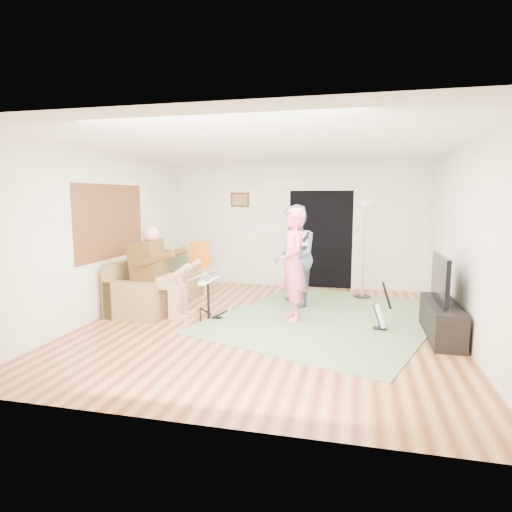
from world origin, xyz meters
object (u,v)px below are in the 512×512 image
(sofa, at_px, (153,289))
(dining_chair, at_px, (199,275))
(guitar_spare, at_px, (381,316))
(drum_kit, at_px, (208,300))
(torchiere_lamp, at_px, (364,232))
(television, at_px, (440,278))
(tv_cabinet, at_px, (442,320))
(singer, at_px, (293,265))
(guitarist, at_px, (294,256))

(sofa, distance_m, dining_chair, 1.25)
(guitar_spare, bearing_deg, drum_kit, -179.36)
(drum_kit, bearing_deg, torchiere_lamp, 40.36)
(drum_kit, xyz_separation_m, dining_chair, (-0.85, 1.81, 0.06))
(torchiere_lamp, height_order, television, torchiere_lamp)
(tv_cabinet, distance_m, television, 0.60)
(guitar_spare, distance_m, torchiere_lamp, 2.33)
(singer, bearing_deg, tv_cabinet, 58.23)
(torchiere_lamp, bearing_deg, dining_chair, -175.42)
(torchiere_lamp, bearing_deg, guitarist, -140.81)
(singer, distance_m, guitar_spare, 1.53)
(guitar_spare, xyz_separation_m, dining_chair, (-3.54, 1.78, 0.16))
(drum_kit, relative_size, guitarist, 0.38)
(television, bearing_deg, dining_chair, 155.62)
(singer, height_order, dining_chair, singer)
(singer, bearing_deg, guitarist, 164.77)
(tv_cabinet, bearing_deg, singer, 170.07)
(singer, relative_size, guitar_spare, 2.48)
(singer, distance_m, guitarist, 0.86)
(guitar_spare, distance_m, tv_cabinet, 0.83)
(tv_cabinet, bearing_deg, guitar_spare, 168.38)
(torchiere_lamp, bearing_deg, guitar_spare, -83.22)
(drum_kit, relative_size, tv_cabinet, 0.50)
(drum_kit, relative_size, torchiere_lamp, 0.37)
(drum_kit, xyz_separation_m, guitar_spare, (2.69, 0.03, -0.10))
(dining_chair, bearing_deg, drum_kit, -72.89)
(drum_kit, xyz_separation_m, torchiere_lamp, (2.44, 2.08, 0.98))
(guitar_spare, xyz_separation_m, television, (0.76, -0.17, 0.64))
(guitarist, relative_size, dining_chair, 1.77)
(singer, xyz_separation_m, torchiere_lamp, (1.11, 1.83, 0.39))
(singer, bearing_deg, dining_chair, -147.52)
(drum_kit, distance_m, guitarist, 1.76)
(sofa, relative_size, television, 2.10)
(guitarist, height_order, television, guitarist)
(dining_chair, bearing_deg, guitar_spare, -34.81)
(sofa, relative_size, guitar_spare, 2.98)
(drum_kit, height_order, singer, singer)
(torchiere_lamp, xyz_separation_m, dining_chair, (-3.30, -0.26, -0.92))
(guitar_spare, xyz_separation_m, tv_cabinet, (0.81, -0.17, 0.04))
(guitar_spare, relative_size, television, 0.70)
(drum_kit, distance_m, tv_cabinet, 3.50)
(television, bearing_deg, torchiere_lamp, 114.45)
(dining_chair, distance_m, television, 4.75)
(sofa, relative_size, torchiere_lamp, 1.15)
(drum_kit, relative_size, dining_chair, 0.68)
(sofa, bearing_deg, guitarist, 9.91)
(guitarist, height_order, dining_chair, guitarist)
(tv_cabinet, bearing_deg, guitarist, 151.48)
(singer, xyz_separation_m, tv_cabinet, (2.16, -0.38, -0.65))
(guitarist, bearing_deg, television, 42.39)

